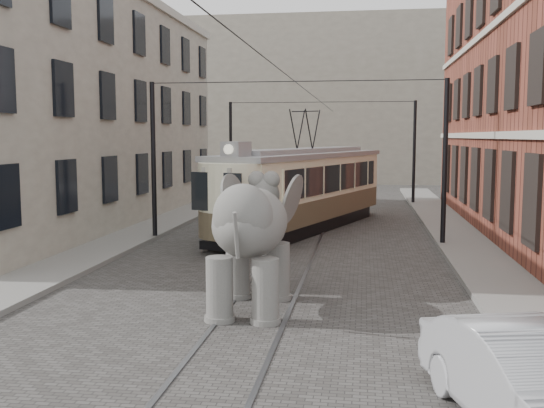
# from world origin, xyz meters

# --- Properties ---
(ground) EXTENTS (120.00, 120.00, 0.00)m
(ground) POSITION_xyz_m (0.00, 0.00, 0.00)
(ground) COLOR #474441
(tram_rails) EXTENTS (1.54, 80.00, 0.02)m
(tram_rails) POSITION_xyz_m (0.00, 0.00, 0.01)
(tram_rails) COLOR slate
(tram_rails) RESTS_ON ground
(sidewalk_right) EXTENTS (2.00, 60.00, 0.15)m
(sidewalk_right) POSITION_xyz_m (6.00, 0.00, 0.07)
(sidewalk_right) COLOR slate
(sidewalk_right) RESTS_ON ground
(sidewalk_left) EXTENTS (2.00, 60.00, 0.15)m
(sidewalk_left) POSITION_xyz_m (-6.50, 0.00, 0.07)
(sidewalk_left) COLOR slate
(sidewalk_left) RESTS_ON ground
(stucco_building) EXTENTS (7.00, 24.00, 10.00)m
(stucco_building) POSITION_xyz_m (-11.00, 10.00, 5.00)
(stucco_building) COLOR gray
(stucco_building) RESTS_ON ground
(distant_block) EXTENTS (28.00, 10.00, 14.00)m
(distant_block) POSITION_xyz_m (0.00, 40.00, 7.00)
(distant_block) COLOR gray
(distant_block) RESTS_ON ground
(catenary) EXTENTS (11.00, 30.20, 6.00)m
(catenary) POSITION_xyz_m (-0.20, 5.00, 3.00)
(catenary) COLOR black
(catenary) RESTS_ON ground
(tram) EXTENTS (6.61, 12.88, 5.05)m
(tram) POSITION_xyz_m (-0.12, 9.28, 2.52)
(tram) COLOR #EFEAC2
(tram) RESTS_ON ground
(elephant) EXTENTS (2.81, 5.09, 3.11)m
(elephant) POSITION_xyz_m (-0.18, -3.15, 1.56)
(elephant) COLOR #5C5955
(elephant) RESTS_ON ground
(parked_car) EXTENTS (2.64, 4.52, 1.41)m
(parked_car) POSITION_xyz_m (4.58, -8.53, 0.70)
(parked_car) COLOR #A2A3A7
(parked_car) RESTS_ON ground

